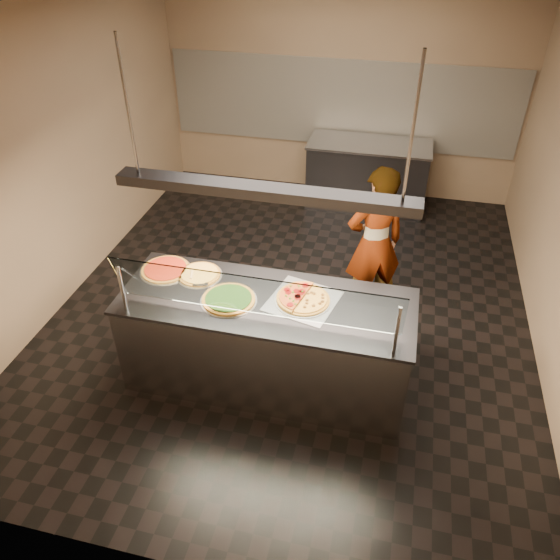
% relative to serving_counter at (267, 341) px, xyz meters
% --- Properties ---
extents(ground, '(5.00, 6.00, 0.02)m').
position_rel_serving_counter_xyz_m(ground, '(0.01, 1.15, -0.48)').
color(ground, black).
rests_on(ground, ground).
extents(ceiling, '(5.00, 6.00, 0.02)m').
position_rel_serving_counter_xyz_m(ceiling, '(0.01, 1.15, 2.54)').
color(ceiling, silver).
rests_on(ceiling, wall_back).
extents(wall_back, '(5.00, 0.02, 3.00)m').
position_rel_serving_counter_xyz_m(wall_back, '(0.01, 4.16, 1.03)').
color(wall_back, tan).
rests_on(wall_back, ground).
extents(wall_front, '(5.00, 0.02, 3.00)m').
position_rel_serving_counter_xyz_m(wall_front, '(0.01, -1.86, 1.03)').
color(wall_front, tan).
rests_on(wall_front, ground).
extents(wall_left, '(0.02, 6.00, 3.00)m').
position_rel_serving_counter_xyz_m(wall_left, '(-2.50, 1.15, 1.03)').
color(wall_left, tan).
rests_on(wall_left, ground).
extents(tile_band, '(4.90, 0.02, 1.20)m').
position_rel_serving_counter_xyz_m(tile_band, '(0.01, 4.13, 0.83)').
color(tile_band, silver).
rests_on(tile_band, wall_back).
extents(serving_counter, '(2.52, 0.94, 0.93)m').
position_rel_serving_counter_xyz_m(serving_counter, '(0.00, 0.00, 0.00)').
color(serving_counter, '#B7B7BC').
rests_on(serving_counter, ground).
extents(sneeze_guard, '(2.28, 0.18, 0.54)m').
position_rel_serving_counter_xyz_m(sneeze_guard, '(0.00, -0.34, 0.76)').
color(sneeze_guard, '#B7B7BC').
rests_on(sneeze_guard, serving_counter).
extents(perforated_tray, '(0.65, 0.65, 0.01)m').
position_rel_serving_counter_xyz_m(perforated_tray, '(0.30, 0.06, 0.47)').
color(perforated_tray, silver).
rests_on(perforated_tray, serving_counter).
extents(half_pizza_pepperoni, '(0.32, 0.48, 0.05)m').
position_rel_serving_counter_xyz_m(half_pizza_pepperoni, '(0.20, 0.07, 0.50)').
color(half_pizza_pepperoni, brown).
rests_on(half_pizza_pepperoni, perforated_tray).
extents(half_pizza_sausage, '(0.32, 0.48, 0.04)m').
position_rel_serving_counter_xyz_m(half_pizza_sausage, '(0.41, 0.06, 0.49)').
color(half_pizza_sausage, brown).
rests_on(half_pizza_sausage, perforated_tray).
extents(pizza_spinach, '(0.48, 0.48, 0.03)m').
position_rel_serving_counter_xyz_m(pizza_spinach, '(-0.31, -0.08, 0.48)').
color(pizza_spinach, silver).
rests_on(pizza_spinach, serving_counter).
extents(pizza_cheese, '(0.41, 0.41, 0.03)m').
position_rel_serving_counter_xyz_m(pizza_cheese, '(-0.68, 0.21, 0.48)').
color(pizza_cheese, silver).
rests_on(pizza_cheese, serving_counter).
extents(pizza_tomato, '(0.46, 0.46, 0.03)m').
position_rel_serving_counter_xyz_m(pizza_tomato, '(-1.00, 0.21, 0.48)').
color(pizza_tomato, silver).
rests_on(pizza_tomato, serving_counter).
extents(pizza_spatula, '(0.22, 0.22, 0.02)m').
position_rel_serving_counter_xyz_m(pizza_spatula, '(-0.69, 0.14, 0.49)').
color(pizza_spatula, '#B7B7BC').
rests_on(pizza_spatula, pizza_spinach).
extents(prep_table, '(1.68, 0.74, 0.93)m').
position_rel_serving_counter_xyz_m(prep_table, '(0.50, 3.70, 0.00)').
color(prep_table, '#36363A').
rests_on(prep_table, ground).
extents(worker, '(0.73, 0.64, 1.68)m').
position_rel_serving_counter_xyz_m(worker, '(0.80, 1.26, 0.37)').
color(worker, '#231F29').
rests_on(worker, ground).
extents(heat_lamp_housing, '(2.30, 0.18, 0.08)m').
position_rel_serving_counter_xyz_m(heat_lamp_housing, '(0.00, 0.00, 1.48)').
color(heat_lamp_housing, '#36363A').
rests_on(heat_lamp_housing, ceiling).
extents(lamp_rod_left, '(0.02, 0.02, 1.01)m').
position_rel_serving_counter_xyz_m(lamp_rod_left, '(-1.00, 0.00, 2.03)').
color(lamp_rod_left, '#B7B7BC').
rests_on(lamp_rod_left, ceiling).
extents(lamp_rod_right, '(0.02, 0.02, 1.01)m').
position_rel_serving_counter_xyz_m(lamp_rod_right, '(1.00, 0.00, 2.03)').
color(lamp_rod_right, '#B7B7BC').
rests_on(lamp_rod_right, ceiling).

